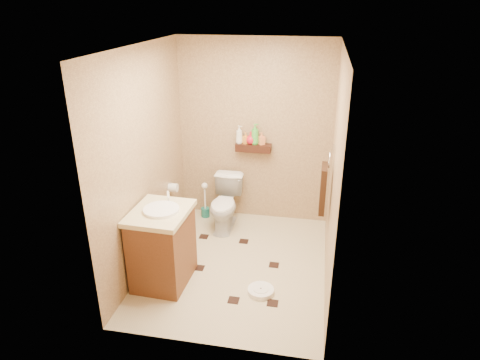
# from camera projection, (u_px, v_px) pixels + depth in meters

# --- Properties ---
(ground) EXTENTS (2.50, 2.50, 0.00)m
(ground) POSITION_uv_depth(u_px,v_px,m) (236.00, 264.00, 4.89)
(ground) COLOR beige
(ground) RESTS_ON ground
(wall_back) EXTENTS (2.00, 0.04, 2.40)m
(wall_back) POSITION_uv_depth(u_px,v_px,m) (255.00, 133.00, 5.55)
(wall_back) COLOR tan
(wall_back) RESTS_ON ground
(wall_front) EXTENTS (2.00, 0.04, 2.40)m
(wall_front) POSITION_uv_depth(u_px,v_px,m) (204.00, 225.00, 3.29)
(wall_front) COLOR tan
(wall_front) RESTS_ON ground
(wall_left) EXTENTS (0.04, 2.50, 2.40)m
(wall_left) POSITION_uv_depth(u_px,v_px,m) (145.00, 161.00, 4.59)
(wall_left) COLOR tan
(wall_left) RESTS_ON ground
(wall_right) EXTENTS (0.04, 2.50, 2.40)m
(wall_right) POSITION_uv_depth(u_px,v_px,m) (334.00, 174.00, 4.25)
(wall_right) COLOR tan
(wall_right) RESTS_ON ground
(ceiling) EXTENTS (2.00, 2.50, 0.02)m
(ceiling) POSITION_uv_depth(u_px,v_px,m) (235.00, 46.00, 3.95)
(ceiling) COLOR silver
(ceiling) RESTS_ON wall_back
(wall_shelf) EXTENTS (0.46, 0.14, 0.10)m
(wall_shelf) POSITION_uv_depth(u_px,v_px,m) (253.00, 148.00, 5.55)
(wall_shelf) COLOR #33160E
(wall_shelf) RESTS_ON wall_back
(floor_accents) EXTENTS (1.13, 1.26, 0.01)m
(floor_accents) POSITION_uv_depth(u_px,v_px,m) (237.00, 267.00, 4.85)
(floor_accents) COLOR black
(floor_accents) RESTS_ON ground
(toilet) EXTENTS (0.38, 0.67, 0.68)m
(toilet) POSITION_uv_depth(u_px,v_px,m) (225.00, 204.00, 5.56)
(toilet) COLOR white
(toilet) RESTS_ON ground
(vanity) EXTENTS (0.59, 0.71, 0.97)m
(vanity) POSITION_uv_depth(u_px,v_px,m) (162.00, 245.00, 4.46)
(vanity) COLOR brown
(vanity) RESTS_ON ground
(bathroom_scale) EXTENTS (0.34, 0.34, 0.05)m
(bathroom_scale) POSITION_uv_depth(u_px,v_px,m) (261.00, 291.00, 4.41)
(bathroom_scale) COLOR white
(bathroom_scale) RESTS_ON ground
(toilet_brush) EXTENTS (0.12, 0.12, 0.51)m
(toilet_brush) POSITION_uv_depth(u_px,v_px,m) (205.00, 205.00, 5.90)
(toilet_brush) COLOR #1A685C
(toilet_brush) RESTS_ON ground
(towel_ring) EXTENTS (0.12, 0.30, 0.76)m
(towel_ring) POSITION_uv_depth(u_px,v_px,m) (324.00, 187.00, 4.59)
(towel_ring) COLOR silver
(towel_ring) RESTS_ON wall_right
(toilet_paper) EXTENTS (0.12, 0.11, 0.12)m
(toilet_paper) POSITION_uv_depth(u_px,v_px,m) (173.00, 188.00, 5.41)
(toilet_paper) COLOR white
(toilet_paper) RESTS_ON wall_left
(bottle_a) EXTENTS (0.12, 0.12, 0.23)m
(bottle_a) POSITION_uv_depth(u_px,v_px,m) (239.00, 134.00, 5.52)
(bottle_a) COLOR silver
(bottle_a) RESTS_ON wall_shelf
(bottle_b) EXTENTS (0.09, 0.09, 0.15)m
(bottle_b) POSITION_uv_depth(u_px,v_px,m) (246.00, 138.00, 5.52)
(bottle_b) COLOR orange
(bottle_b) RESTS_ON wall_shelf
(bottle_c) EXTENTS (0.16, 0.16, 0.16)m
(bottle_c) POSITION_uv_depth(u_px,v_px,m) (251.00, 138.00, 5.50)
(bottle_c) COLOR red
(bottle_c) RESTS_ON wall_shelf
(bottle_d) EXTENTS (0.13, 0.13, 0.27)m
(bottle_d) POSITION_uv_depth(u_px,v_px,m) (255.00, 134.00, 5.47)
(bottle_d) COLOR green
(bottle_d) RESTS_ON wall_shelf
(bottle_e) EXTENTS (0.10, 0.10, 0.16)m
(bottle_e) POSITION_uv_depth(u_px,v_px,m) (262.00, 138.00, 5.48)
(bottle_e) COLOR #E7834D
(bottle_e) RESTS_ON wall_shelf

